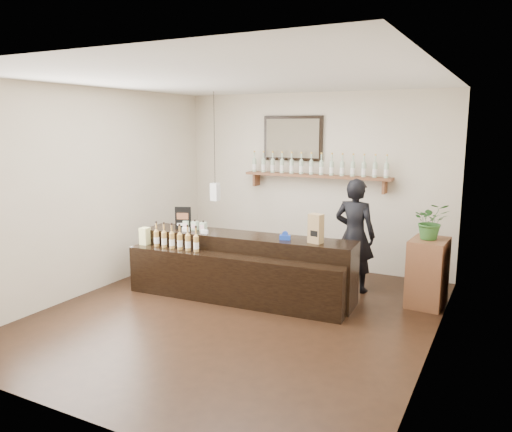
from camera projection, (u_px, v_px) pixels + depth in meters
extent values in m
plane|color=black|center=(237.00, 314.00, 6.13)|extent=(5.00, 5.00, 0.00)
plane|color=beige|center=(313.00, 181.00, 8.06)|extent=(4.50, 0.00, 4.50)
plane|color=beige|center=(70.00, 247.00, 3.69)|extent=(4.50, 0.00, 4.50)
plane|color=beige|center=(95.00, 190.00, 6.89)|extent=(0.00, 5.00, 5.00)
plane|color=beige|center=(437.00, 218.00, 4.86)|extent=(0.00, 5.00, 5.00)
plane|color=white|center=(236.00, 79.00, 5.62)|extent=(5.00, 5.00, 0.00)
cube|color=brown|center=(316.00, 176.00, 7.88)|extent=(2.40, 0.25, 0.04)
cube|color=brown|center=(256.00, 180.00, 8.42)|extent=(0.04, 0.20, 0.20)
cube|color=brown|center=(385.00, 187.00, 7.44)|extent=(0.04, 0.20, 0.20)
cube|color=black|center=(293.00, 138.00, 8.07)|extent=(1.02, 0.04, 0.72)
cube|color=#46392D|center=(292.00, 138.00, 8.05)|extent=(0.92, 0.01, 0.62)
cube|color=white|center=(215.00, 192.00, 7.89)|extent=(0.12, 0.12, 0.28)
cylinder|color=black|center=(214.00, 138.00, 7.73)|extent=(0.01, 0.01, 1.41)
cylinder|color=#B0CBA9|center=(254.00, 166.00, 8.36)|extent=(0.07, 0.07, 0.20)
cone|color=#B0CBA9|center=(254.00, 158.00, 8.33)|extent=(0.07, 0.07, 0.05)
cylinder|color=#B0CBA9|center=(254.00, 154.00, 8.32)|extent=(0.02, 0.02, 0.07)
cylinder|color=gold|center=(254.00, 152.00, 8.31)|extent=(0.03, 0.03, 0.02)
cylinder|color=white|center=(254.00, 167.00, 8.36)|extent=(0.07, 0.07, 0.09)
cylinder|color=#B0CBA9|center=(263.00, 166.00, 8.28)|extent=(0.07, 0.07, 0.20)
cone|color=#B0CBA9|center=(263.00, 158.00, 8.26)|extent=(0.07, 0.07, 0.05)
cylinder|color=#B0CBA9|center=(263.00, 155.00, 8.25)|extent=(0.02, 0.02, 0.07)
cylinder|color=gold|center=(263.00, 152.00, 8.24)|extent=(0.03, 0.03, 0.02)
cylinder|color=white|center=(263.00, 167.00, 8.28)|extent=(0.07, 0.07, 0.09)
cylinder|color=#B0CBA9|center=(273.00, 166.00, 8.20)|extent=(0.07, 0.07, 0.20)
cone|color=#B0CBA9|center=(273.00, 159.00, 8.18)|extent=(0.07, 0.07, 0.05)
cylinder|color=#B0CBA9|center=(273.00, 155.00, 8.17)|extent=(0.02, 0.02, 0.07)
cylinder|color=gold|center=(273.00, 152.00, 8.16)|extent=(0.03, 0.03, 0.02)
cylinder|color=white|center=(273.00, 168.00, 8.21)|extent=(0.07, 0.07, 0.09)
cylinder|color=#B0CBA9|center=(282.00, 167.00, 8.13)|extent=(0.07, 0.07, 0.20)
cone|color=#B0CBA9|center=(282.00, 159.00, 8.10)|extent=(0.07, 0.07, 0.05)
cylinder|color=#B0CBA9|center=(282.00, 155.00, 8.09)|extent=(0.02, 0.02, 0.07)
cylinder|color=gold|center=(282.00, 152.00, 8.08)|extent=(0.03, 0.03, 0.02)
cylinder|color=white|center=(282.00, 168.00, 8.13)|extent=(0.07, 0.07, 0.09)
cylinder|color=#B0CBA9|center=(292.00, 167.00, 8.05)|extent=(0.07, 0.07, 0.20)
cone|color=#B0CBA9|center=(292.00, 159.00, 8.03)|extent=(0.07, 0.07, 0.05)
cylinder|color=#B0CBA9|center=(292.00, 155.00, 8.02)|extent=(0.02, 0.02, 0.07)
cylinder|color=gold|center=(292.00, 153.00, 8.01)|extent=(0.03, 0.03, 0.02)
cylinder|color=white|center=(292.00, 168.00, 8.05)|extent=(0.07, 0.07, 0.09)
cylinder|color=#B0CBA9|center=(301.00, 167.00, 7.97)|extent=(0.07, 0.07, 0.20)
cone|color=#B0CBA9|center=(301.00, 160.00, 7.95)|extent=(0.07, 0.07, 0.05)
cylinder|color=#B0CBA9|center=(301.00, 156.00, 7.94)|extent=(0.02, 0.02, 0.07)
cylinder|color=gold|center=(301.00, 153.00, 7.93)|extent=(0.03, 0.03, 0.02)
cylinder|color=white|center=(301.00, 169.00, 7.98)|extent=(0.07, 0.07, 0.09)
cylinder|color=#B0CBA9|center=(311.00, 168.00, 7.90)|extent=(0.07, 0.07, 0.20)
cone|color=#B0CBA9|center=(311.00, 160.00, 7.87)|extent=(0.07, 0.07, 0.05)
cylinder|color=#B0CBA9|center=(311.00, 156.00, 7.86)|extent=(0.02, 0.02, 0.07)
cylinder|color=gold|center=(311.00, 153.00, 7.85)|extent=(0.03, 0.03, 0.02)
cylinder|color=white|center=(311.00, 169.00, 7.90)|extent=(0.07, 0.07, 0.09)
cylinder|color=#B0CBA9|center=(321.00, 168.00, 7.82)|extent=(0.07, 0.07, 0.20)
cone|color=#B0CBA9|center=(321.00, 160.00, 7.80)|extent=(0.07, 0.07, 0.05)
cylinder|color=#B0CBA9|center=(322.00, 156.00, 7.79)|extent=(0.02, 0.02, 0.07)
cylinder|color=gold|center=(322.00, 153.00, 7.78)|extent=(0.03, 0.03, 0.02)
cylinder|color=white|center=(321.00, 170.00, 7.82)|extent=(0.07, 0.07, 0.09)
cylinder|color=#B0CBA9|center=(332.00, 169.00, 7.74)|extent=(0.07, 0.07, 0.20)
cone|color=#B0CBA9|center=(332.00, 161.00, 7.72)|extent=(0.07, 0.07, 0.05)
cylinder|color=#B0CBA9|center=(332.00, 157.00, 7.71)|extent=(0.02, 0.02, 0.07)
cylinder|color=gold|center=(332.00, 154.00, 7.70)|extent=(0.03, 0.03, 0.02)
cylinder|color=white|center=(332.00, 170.00, 7.75)|extent=(0.07, 0.07, 0.09)
cylinder|color=#B0CBA9|center=(342.00, 169.00, 7.67)|extent=(0.07, 0.07, 0.20)
cone|color=#B0CBA9|center=(342.00, 161.00, 7.64)|extent=(0.07, 0.07, 0.05)
cylinder|color=#B0CBA9|center=(342.00, 157.00, 7.63)|extent=(0.02, 0.02, 0.07)
cylinder|color=gold|center=(343.00, 154.00, 7.62)|extent=(0.03, 0.03, 0.02)
cylinder|color=white|center=(342.00, 171.00, 7.67)|extent=(0.07, 0.07, 0.09)
cylinder|color=#B0CBA9|center=(353.00, 170.00, 7.59)|extent=(0.07, 0.07, 0.20)
cone|color=#B0CBA9|center=(353.00, 161.00, 7.57)|extent=(0.07, 0.07, 0.05)
cylinder|color=#B0CBA9|center=(353.00, 157.00, 7.56)|extent=(0.02, 0.02, 0.07)
cylinder|color=gold|center=(353.00, 154.00, 7.55)|extent=(0.03, 0.03, 0.02)
cylinder|color=white|center=(353.00, 171.00, 7.59)|extent=(0.07, 0.07, 0.09)
cylinder|color=#B0CBA9|center=(364.00, 170.00, 7.51)|extent=(0.07, 0.07, 0.20)
cone|color=#B0CBA9|center=(364.00, 162.00, 7.49)|extent=(0.07, 0.07, 0.05)
cylinder|color=#B0CBA9|center=(364.00, 158.00, 7.48)|extent=(0.02, 0.02, 0.07)
cylinder|color=gold|center=(364.00, 155.00, 7.47)|extent=(0.03, 0.03, 0.02)
cylinder|color=white|center=(364.00, 171.00, 7.52)|extent=(0.07, 0.07, 0.09)
cylinder|color=#B0CBA9|center=(375.00, 171.00, 7.44)|extent=(0.07, 0.07, 0.20)
cone|color=#B0CBA9|center=(375.00, 162.00, 7.41)|extent=(0.07, 0.07, 0.05)
cylinder|color=#B0CBA9|center=(375.00, 158.00, 7.40)|extent=(0.02, 0.02, 0.07)
cylinder|color=gold|center=(376.00, 155.00, 7.40)|extent=(0.03, 0.03, 0.02)
cylinder|color=white|center=(375.00, 172.00, 7.44)|extent=(0.07, 0.07, 0.09)
cylinder|color=#B0CBA9|center=(386.00, 171.00, 7.36)|extent=(0.07, 0.07, 0.20)
cone|color=#B0CBA9|center=(387.00, 162.00, 7.34)|extent=(0.07, 0.07, 0.05)
cylinder|color=#B0CBA9|center=(387.00, 158.00, 7.33)|extent=(0.02, 0.02, 0.07)
cylinder|color=gold|center=(387.00, 155.00, 7.32)|extent=(0.03, 0.03, 0.02)
cylinder|color=white|center=(386.00, 172.00, 7.36)|extent=(0.07, 0.07, 0.09)
cube|color=black|center=(245.00, 265.00, 6.78)|extent=(3.02, 0.72, 0.84)
cube|color=black|center=(231.00, 280.00, 6.45)|extent=(3.01, 0.46, 0.63)
cube|color=white|center=(186.00, 230.00, 6.91)|extent=(0.10, 0.04, 0.05)
cube|color=white|center=(204.00, 232.00, 6.77)|extent=(0.10, 0.04, 0.05)
cube|color=#CBCA7C|center=(145.00, 240.00, 7.02)|extent=(0.12, 0.12, 0.12)
cube|color=#CBCA7C|center=(145.00, 232.00, 6.99)|extent=(0.12, 0.12, 0.12)
cube|color=#B0CBA9|center=(187.00, 225.00, 7.08)|extent=(0.08, 0.08, 0.13)
cube|color=beige|center=(185.00, 225.00, 7.04)|extent=(0.07, 0.00, 0.06)
cylinder|color=black|center=(187.00, 220.00, 7.06)|extent=(0.02, 0.02, 0.03)
cube|color=#B0CBA9|center=(195.00, 226.00, 7.01)|extent=(0.08, 0.08, 0.13)
cube|color=beige|center=(193.00, 226.00, 6.98)|extent=(0.07, 0.00, 0.06)
cylinder|color=black|center=(195.00, 221.00, 7.00)|extent=(0.02, 0.02, 0.03)
cube|color=#B0CBA9|center=(203.00, 227.00, 6.95)|extent=(0.08, 0.08, 0.13)
cube|color=beige|center=(202.00, 227.00, 6.91)|extent=(0.07, 0.00, 0.06)
cylinder|color=black|center=(203.00, 222.00, 6.94)|extent=(0.02, 0.02, 0.03)
cylinder|color=#AB7E3A|center=(157.00, 239.00, 6.92)|extent=(0.07, 0.07, 0.20)
cone|color=#AB7E3A|center=(156.00, 230.00, 6.89)|extent=(0.07, 0.07, 0.05)
cylinder|color=#AB7E3A|center=(156.00, 226.00, 6.88)|extent=(0.02, 0.02, 0.07)
cylinder|color=black|center=(156.00, 222.00, 6.88)|extent=(0.03, 0.03, 0.02)
cylinder|color=white|center=(157.00, 240.00, 6.92)|extent=(0.07, 0.07, 0.09)
cylinder|color=#AB7E3A|center=(164.00, 240.00, 6.86)|extent=(0.07, 0.07, 0.20)
cone|color=#AB7E3A|center=(164.00, 231.00, 6.83)|extent=(0.07, 0.07, 0.05)
cylinder|color=#AB7E3A|center=(164.00, 227.00, 6.82)|extent=(0.02, 0.02, 0.07)
cylinder|color=black|center=(164.00, 223.00, 6.82)|extent=(0.03, 0.03, 0.02)
cylinder|color=white|center=(164.00, 241.00, 6.86)|extent=(0.07, 0.07, 0.09)
cylinder|color=#AB7E3A|center=(172.00, 241.00, 6.80)|extent=(0.07, 0.07, 0.20)
cone|color=#AB7E3A|center=(172.00, 232.00, 6.77)|extent=(0.07, 0.07, 0.05)
cylinder|color=#AB7E3A|center=(172.00, 227.00, 6.76)|extent=(0.02, 0.02, 0.07)
cylinder|color=black|center=(171.00, 224.00, 6.76)|extent=(0.03, 0.03, 0.02)
cylinder|color=white|center=(172.00, 242.00, 6.80)|extent=(0.07, 0.07, 0.09)
cylinder|color=#AB7E3A|center=(180.00, 242.00, 6.74)|extent=(0.07, 0.07, 0.20)
cone|color=#AB7E3A|center=(180.00, 233.00, 6.72)|extent=(0.07, 0.07, 0.05)
cylinder|color=#AB7E3A|center=(180.00, 228.00, 6.70)|extent=(0.02, 0.02, 0.07)
cylinder|color=black|center=(179.00, 225.00, 6.70)|extent=(0.03, 0.03, 0.02)
cylinder|color=white|center=(180.00, 243.00, 6.74)|extent=(0.07, 0.07, 0.09)
cylinder|color=#AB7E3A|center=(188.00, 243.00, 6.68)|extent=(0.07, 0.07, 0.20)
cone|color=#AB7E3A|center=(188.00, 234.00, 6.66)|extent=(0.07, 0.07, 0.05)
cylinder|color=#AB7E3A|center=(188.00, 229.00, 6.64)|extent=(0.02, 0.02, 0.07)
cylinder|color=black|center=(188.00, 226.00, 6.64)|extent=(0.03, 0.03, 0.02)
cylinder|color=white|center=(188.00, 244.00, 6.68)|extent=(0.07, 0.07, 0.09)
cylinder|color=#AB7E3A|center=(196.00, 244.00, 6.62)|extent=(0.07, 0.07, 0.20)
cone|color=#AB7E3A|center=(196.00, 235.00, 6.60)|extent=(0.07, 0.07, 0.05)
cylinder|color=#AB7E3A|center=(196.00, 230.00, 6.58)|extent=(0.02, 0.02, 0.07)
cylinder|color=black|center=(196.00, 227.00, 6.58)|extent=(0.03, 0.03, 0.02)
cylinder|color=white|center=(196.00, 245.00, 6.62)|extent=(0.07, 0.07, 0.09)
cube|color=black|center=(183.00, 218.00, 7.05)|extent=(0.22, 0.11, 0.32)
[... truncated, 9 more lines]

